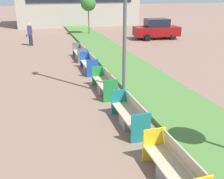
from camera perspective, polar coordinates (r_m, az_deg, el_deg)
planter_grass_strip at (r=11.11m, az=12.06°, el=-1.97°), size 2.80×120.00×0.18m
bench_yellow_frame at (r=6.54m, az=13.16°, el=-16.76°), size 0.65×2.03×0.94m
bench_teal_frame at (r=8.79m, az=3.94°, el=-5.83°), size 0.65×2.09×0.94m
bench_green_frame at (r=11.63m, az=-1.54°, el=1.03°), size 0.65×2.16×0.94m
bench_blue_frame at (r=14.78m, az=-4.96°, el=5.26°), size 0.65×2.02×0.94m
bench_grey_frame at (r=17.59m, az=-6.94°, el=7.71°), size 0.65×2.07×0.94m
sapling_tree_far at (r=27.02m, az=-5.19°, el=18.12°), size 1.47×1.47×3.84m
pedestrian_walking at (r=22.96m, az=-17.42°, el=11.40°), size 0.53×0.24×1.81m
parked_car_distant at (r=25.47m, az=9.66°, el=12.84°), size 4.36×2.17×1.86m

